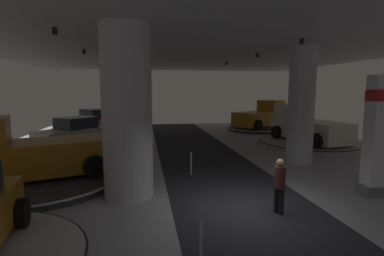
# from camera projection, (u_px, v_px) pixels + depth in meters

# --- Properties ---
(ground) EXTENTS (24.00, 44.00, 0.06)m
(ground) POSITION_uv_depth(u_px,v_px,m) (246.00, 209.00, 8.58)
(ground) COLOR #B2B2B7
(ceiling_with_spotlights) EXTENTS (24.00, 44.00, 0.39)m
(ceiling_with_spotlights) POSITION_uv_depth(u_px,v_px,m) (251.00, 13.00, 7.86)
(ceiling_with_spotlights) COLOR silver
(column_right) EXTENTS (1.22, 1.22, 5.50)m
(column_right) POSITION_uv_depth(u_px,v_px,m) (301.00, 106.00, 13.67)
(column_right) COLOR silver
(column_right) RESTS_ON ground
(column_left) EXTENTS (1.60, 1.60, 5.50)m
(column_left) POSITION_uv_depth(u_px,v_px,m) (127.00, 113.00, 9.28)
(column_left) COLOR silver
(column_left) RESTS_ON ground
(brand_sign_pylon) EXTENTS (1.32, 0.77, 3.97)m
(brand_sign_pylon) POSITION_uv_depth(u_px,v_px,m) (384.00, 134.00, 9.43)
(brand_sign_pylon) COLOR slate
(brand_sign_pylon) RESTS_ON ground
(display_platform_far_right) EXTENTS (6.08, 6.08, 0.24)m
(display_platform_far_right) POSITION_uv_depth(u_px,v_px,m) (309.00, 143.00, 18.49)
(display_platform_far_right) COLOR #B7B7BC
(display_platform_far_right) RESTS_ON ground
(pickup_truck_far_right) EXTENTS (3.34, 5.57, 2.30)m
(pickup_truck_far_right) POSITION_uv_depth(u_px,v_px,m) (306.00, 126.00, 18.66)
(pickup_truck_far_right) COLOR silver
(pickup_truck_far_right) RESTS_ON display_platform_far_right
(display_platform_mid_left) EXTENTS (6.09, 6.09, 0.27)m
(display_platform_mid_left) POSITION_uv_depth(u_px,v_px,m) (39.00, 180.00, 10.86)
(display_platform_mid_left) COLOR #333338
(display_platform_mid_left) RESTS_ON ground
(pickup_truck_mid_left) EXTENTS (5.69, 3.89, 2.30)m
(pickup_truck_mid_left) POSITION_uv_depth(u_px,v_px,m) (27.00, 153.00, 10.57)
(pickup_truck_mid_left) COLOR #B77519
(pickup_truck_mid_left) RESTS_ON display_platform_mid_left
(display_platform_deep_right) EXTENTS (5.68, 5.68, 0.27)m
(display_platform_deep_right) POSITION_uv_depth(u_px,v_px,m) (259.00, 128.00, 25.60)
(display_platform_deep_right) COLOR #333338
(display_platform_deep_right) RESTS_ON ground
(pickup_truck_deep_right) EXTENTS (5.59, 4.68, 2.30)m
(pickup_truck_deep_right) POSITION_uv_depth(u_px,v_px,m) (262.00, 116.00, 25.68)
(pickup_truck_deep_right) COLOR #B77519
(pickup_truck_deep_right) RESTS_ON display_platform_deep_right
(display_platform_deep_left) EXTENTS (5.04, 5.04, 0.29)m
(display_platform_deep_left) POSITION_uv_depth(u_px,v_px,m) (96.00, 132.00, 23.16)
(display_platform_deep_left) COLOR silver
(display_platform_deep_left) RESTS_ON ground
(display_car_deep_left) EXTENTS (4.13, 4.34, 1.71)m
(display_car_deep_left) POSITION_uv_depth(u_px,v_px,m) (96.00, 121.00, 23.06)
(display_car_deep_left) COLOR red
(display_car_deep_left) RESTS_ON display_platform_deep_left
(display_platform_far_left) EXTENTS (5.47, 5.47, 0.25)m
(display_platform_far_left) POSITION_uv_depth(u_px,v_px,m) (75.00, 149.00, 16.67)
(display_platform_far_left) COLOR #333338
(display_platform_far_left) RESTS_ON ground
(display_car_far_left) EXTENTS (4.11, 4.35, 1.71)m
(display_car_far_left) POSITION_uv_depth(u_px,v_px,m) (75.00, 134.00, 16.58)
(display_car_far_left) COLOR silver
(display_car_far_left) RESTS_ON display_platform_far_left
(visitor_walking_near) EXTENTS (0.32, 0.32, 1.59)m
(visitor_walking_near) POSITION_uv_depth(u_px,v_px,m) (279.00, 183.00, 8.12)
(visitor_walking_near) COLOR black
(visitor_walking_near) RESTS_ON ground
(stanchion_b) EXTENTS (0.28, 0.28, 1.01)m
(stanchion_b) POSITION_uv_depth(u_px,v_px,m) (201.00, 253.00, 5.55)
(stanchion_b) COLOR #333338
(stanchion_b) RESTS_ON ground
(stanchion_c) EXTENTS (0.28, 0.28, 1.01)m
(stanchion_c) POSITION_uv_depth(u_px,v_px,m) (191.00, 167.00, 11.82)
(stanchion_c) COLOR #333338
(stanchion_c) RESTS_ON ground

